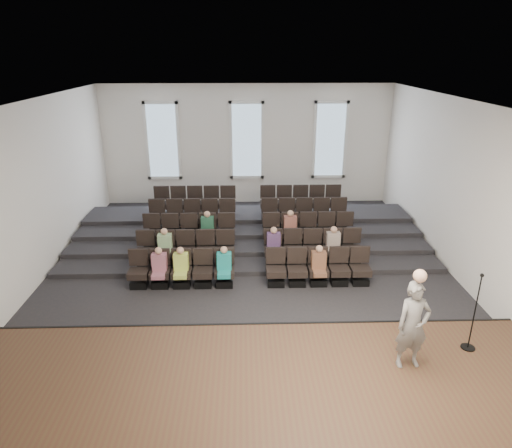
{
  "coord_description": "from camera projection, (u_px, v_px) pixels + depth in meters",
  "views": [
    {
      "loc": [
        -0.18,
        -12.08,
        6.26
      ],
      "look_at": [
        0.2,
        0.5,
        1.44
      ],
      "focal_mm": 32.0,
      "sensor_mm": 36.0,
      "label": 1
    }
  ],
  "objects": [
    {
      "name": "wall_front",
      "position": [
        258.0,
        351.0,
        6.07
      ],
      "size": [
        12.0,
        0.04,
        5.0
      ],
      "primitive_type": "cube",
      "color": "white",
      "rests_on": "ground"
    },
    {
      "name": "audience",
      "position": [
        240.0,
        248.0,
        13.43
      ],
      "size": [
        5.45,
        2.64,
        1.1
      ],
      "color": "#B6CA50",
      "rests_on": "seating_rows"
    },
    {
      "name": "stage",
      "position": [
        254.0,
        387.0,
        8.67
      ],
      "size": [
        11.8,
        3.6,
        0.5
      ],
      "primitive_type": "cube",
      "color": "#402E1B",
      "rests_on": "ground"
    },
    {
      "name": "stage_lip",
      "position": [
        252.0,
        333.0,
        10.32
      ],
      "size": [
        11.8,
        0.06,
        0.52
      ],
      "primitive_type": "cube",
      "color": "black",
      "rests_on": "ground"
    },
    {
      "name": "speaker",
      "position": [
        413.0,
        325.0,
        8.6
      ],
      "size": [
        0.69,
        0.5,
        1.78
      ],
      "primitive_type": "imported",
      "rotation": [
        0.0,
        0.0,
        0.11
      ],
      "color": "slate",
      "rests_on": "stage"
    },
    {
      "name": "wall_left",
      "position": [
        30.0,
        197.0,
        12.46
      ],
      "size": [
        0.04,
        14.0,
        5.0
      ],
      "primitive_type": "cube",
      "color": "white",
      "rests_on": "ground"
    },
    {
      "name": "seating_rows",
      "position": [
        249.0,
        234.0,
        14.71
      ],
      "size": [
        6.8,
        4.7,
        1.67
      ],
      "color": "black",
      "rests_on": "ground"
    },
    {
      "name": "mic_stand",
      "position": [
        472.0,
        327.0,
        9.23
      ],
      "size": [
        0.29,
        0.29,
        1.72
      ],
      "color": "black",
      "rests_on": "stage"
    },
    {
      "name": "risers",
      "position": [
        248.0,
        230.0,
        16.41
      ],
      "size": [
        11.8,
        4.8,
        0.6
      ],
      "color": "black",
      "rests_on": "ground"
    },
    {
      "name": "ceiling",
      "position": [
        249.0,
        101.0,
        11.73
      ],
      "size": [
        12.0,
        14.0,
        0.02
      ],
      "primitive_type": "cube",
      "color": "white",
      "rests_on": "ground"
    },
    {
      "name": "wall_right",
      "position": [
        464.0,
        193.0,
        12.79
      ],
      "size": [
        0.04,
        14.0,
        5.0
      ],
      "primitive_type": "cube",
      "color": "white",
      "rests_on": "ground"
    },
    {
      "name": "ground",
      "position": [
        250.0,
        275.0,
        13.52
      ],
      "size": [
        14.0,
        14.0,
        0.0
      ],
      "primitive_type": "plane",
      "color": "black",
      "rests_on": "ground"
    },
    {
      "name": "windows",
      "position": [
        247.0,
        141.0,
        19.04
      ],
      "size": [
        8.44,
        0.1,
        3.24
      ],
      "color": "white",
      "rests_on": "wall_back"
    },
    {
      "name": "wall_back",
      "position": [
        247.0,
        145.0,
        19.18
      ],
      "size": [
        12.0,
        0.04,
        5.0
      ],
      "primitive_type": "cube",
      "color": "white",
      "rests_on": "ground"
    }
  ]
}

